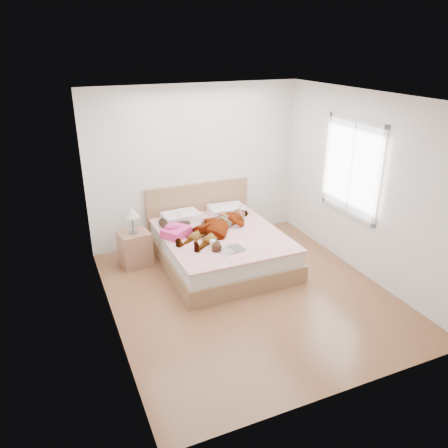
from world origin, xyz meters
name	(u,v)px	position (x,y,z in m)	size (l,w,h in m)	color
ground	(248,293)	(0.00, 0.00, 0.00)	(4.00, 4.00, 0.00)	#4F2A18
woman	(219,222)	(0.02, 1.10, 0.63)	(0.63, 1.69, 0.23)	white
hair	(174,222)	(-0.55, 1.55, 0.55)	(0.48, 0.58, 0.09)	black
phone	(179,214)	(-0.48, 1.50, 0.70)	(0.05, 0.10, 0.01)	silver
room_shell	(352,168)	(1.77, 0.30, 1.50)	(4.00, 4.00, 4.00)	white
bed	(219,245)	(0.00, 1.04, 0.28)	(1.80, 2.08, 1.00)	brown
towel	(175,231)	(-0.66, 1.13, 0.59)	(0.50, 0.49, 0.21)	#EF418E
magazine	(232,250)	(-0.09, 0.36, 0.52)	(0.42, 0.31, 0.02)	silver
coffee_mug	(213,244)	(-0.29, 0.55, 0.56)	(0.14, 0.11, 0.11)	white
plush_toy	(217,246)	(-0.28, 0.44, 0.57)	(0.19, 0.24, 0.12)	black
nightstand	(135,246)	(-1.23, 1.44, 0.31)	(0.49, 0.45, 0.95)	brown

